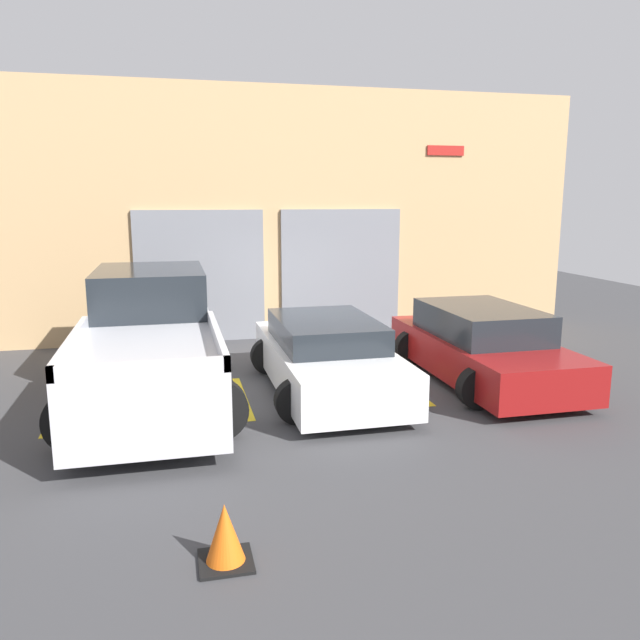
# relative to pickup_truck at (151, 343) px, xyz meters

# --- Properties ---
(ground_plane) EXTENTS (28.00, 28.00, 0.00)m
(ground_plane) POSITION_rel_pickup_truck_xyz_m (2.76, 0.92, -0.90)
(ground_plane) COLOR #3D3D3F
(shophouse_building) EXTENTS (14.07, 0.68, 5.51)m
(shophouse_building) POSITION_rel_pickup_truck_xyz_m (2.76, 4.21, 1.82)
(shophouse_building) COLOR tan
(shophouse_building) RESTS_ON ground
(pickup_truck) EXTENTS (2.54, 5.41, 1.93)m
(pickup_truck) POSITION_rel_pickup_truck_xyz_m (0.00, 0.00, 0.00)
(pickup_truck) COLOR silver
(pickup_truck) RESTS_ON ground
(sedan_white) EXTENTS (2.16, 4.21, 1.20)m
(sedan_white) POSITION_rel_pickup_truck_xyz_m (2.76, -0.30, -0.32)
(sedan_white) COLOR white
(sedan_white) RESTS_ON ground
(sedan_side) EXTENTS (2.17, 4.31, 1.28)m
(sedan_side) POSITION_rel_pickup_truck_xyz_m (5.53, -0.30, -0.29)
(sedan_side) COLOR maroon
(sedan_side) RESTS_ON ground
(parking_stripe_far_left) EXTENTS (0.12, 2.20, 0.01)m
(parking_stripe_far_left) POSITION_rel_pickup_truck_xyz_m (-1.38, -0.33, -0.89)
(parking_stripe_far_left) COLOR gold
(parking_stripe_far_left) RESTS_ON ground
(parking_stripe_left) EXTENTS (0.12, 2.20, 0.01)m
(parking_stripe_left) POSITION_rel_pickup_truck_xyz_m (1.38, -0.33, -0.89)
(parking_stripe_left) COLOR gold
(parking_stripe_left) RESTS_ON ground
(parking_stripe_centre) EXTENTS (0.12, 2.20, 0.01)m
(parking_stripe_centre) POSITION_rel_pickup_truck_xyz_m (4.14, -0.33, -0.89)
(parking_stripe_centre) COLOR gold
(parking_stripe_centre) RESTS_ON ground
(parking_stripe_right) EXTENTS (0.12, 2.20, 0.01)m
(parking_stripe_right) POSITION_rel_pickup_truck_xyz_m (6.91, -0.33, -0.89)
(parking_stripe_right) COLOR gold
(parking_stripe_right) RESTS_ON ground
(traffic_cone) EXTENTS (0.47, 0.47, 0.55)m
(traffic_cone) POSITION_rel_pickup_truck_xyz_m (0.71, -4.86, -0.64)
(traffic_cone) COLOR black
(traffic_cone) RESTS_ON ground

